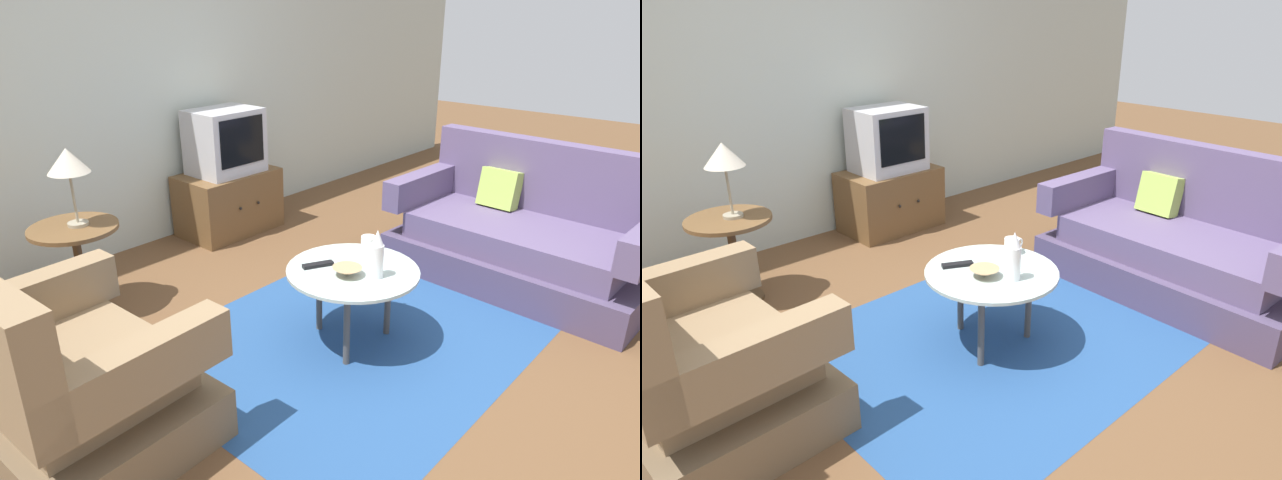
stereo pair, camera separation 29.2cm
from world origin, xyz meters
The scene contains 14 objects.
ground_plane centered at (0.00, 0.00, 0.00)m, with size 16.00×16.00×0.00m, color brown.
back_wall centered at (0.00, 2.27, 1.35)m, with size 9.00×0.12×2.70m, color #B2BCB2.
area_rug centered at (0.03, 0.08, 0.00)m, with size 2.07×1.72×0.00m, color navy.
armchair centered at (-1.39, 0.45, 0.31)m, with size 0.86×1.00×0.94m.
couch centered at (1.45, -0.29, 0.30)m, with size 0.92×1.72×0.92m.
coffee_table centered at (0.03, 0.08, 0.41)m, with size 0.73×0.73×0.45m.
side_table centered at (-0.79, 1.53, 0.41)m, with size 0.52×0.52×0.57m.
tv_stand centered at (0.70, 1.92, 0.25)m, with size 0.80×0.52×0.51m.
television centered at (0.70, 1.92, 0.76)m, with size 0.54×0.43×0.51m.
table_lamp centered at (-0.76, 1.52, 0.95)m, with size 0.24×0.24×0.46m.
vase centered at (0.04, -0.07, 0.58)m, with size 0.07×0.07×0.27m.
mug centered at (0.29, 0.16, 0.50)m, with size 0.14×0.09×0.09m.
bowl centered at (-0.05, 0.06, 0.48)m, with size 0.16×0.16×0.05m.
tv_remote_dark centered at (-0.06, 0.25, 0.46)m, with size 0.17×0.12×0.02m.
Camera 2 is at (-1.98, -1.85, 1.79)m, focal length 32.12 mm.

